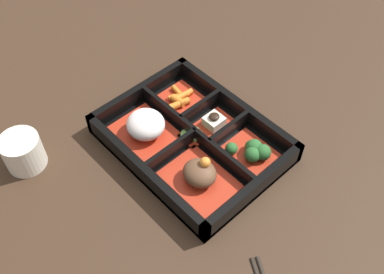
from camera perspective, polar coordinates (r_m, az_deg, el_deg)
ground_plane at (r=0.84m, az=-0.00°, el=-1.08°), size 3.00×3.00×0.00m
bento_base at (r=0.84m, az=-0.00°, el=-0.87°), size 0.32×0.24×0.01m
bento_rim at (r=0.82m, az=0.15°, el=-0.02°), size 0.32×0.24×0.04m
bowl_stew at (r=0.77m, az=0.99°, el=-4.84°), size 0.12×0.09×0.05m
bowl_rice at (r=0.83m, az=-5.88°, el=1.37°), size 0.12×0.09×0.05m
bowl_greens at (r=0.81m, az=7.61°, el=-1.79°), size 0.09×0.08×0.04m
bowl_tofu at (r=0.85m, az=2.68°, el=1.87°), size 0.06×0.08×0.03m
bowl_carrots at (r=0.90m, az=-1.48°, el=4.80°), size 0.08×0.08×0.02m
bowl_pickles at (r=0.83m, az=0.07°, el=0.21°), size 0.04×0.04×0.01m
tea_cup at (r=0.84m, az=-20.70°, el=-1.71°), size 0.07×0.07×0.06m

